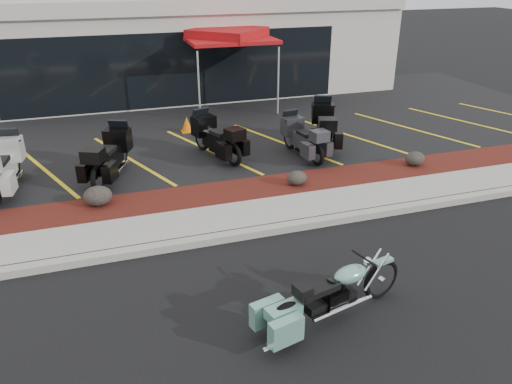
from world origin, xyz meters
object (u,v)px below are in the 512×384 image
object	(u,v)px
hero_cruiser	(381,274)
popup_canopy	(228,36)
traffic_cone	(187,124)
touring_white	(11,153)

from	to	relation	value
hero_cruiser	popup_canopy	bearing A→B (deg)	73.01
traffic_cone	popup_canopy	xyz separation A→B (m)	(2.05, 2.47, 2.28)
hero_cruiser	traffic_cone	world-z (taller)	hero_cruiser
popup_canopy	hero_cruiser	bearing A→B (deg)	-95.68
hero_cruiser	traffic_cone	xyz separation A→B (m)	(-1.38, 9.23, -0.08)
hero_cruiser	touring_white	bearing A→B (deg)	117.76
hero_cruiser	traffic_cone	bearing A→B (deg)	84.81
touring_white	popup_canopy	bearing A→B (deg)	-46.54
traffic_cone	popup_canopy	bearing A→B (deg)	50.31
touring_white	popup_canopy	world-z (taller)	popup_canopy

